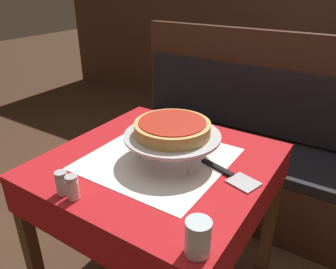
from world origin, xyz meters
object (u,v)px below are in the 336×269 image
Objects in this scene: water_glass_near at (198,237)px; pizza_pan_stand at (172,137)px; booth_bench at (241,159)px; pepper_shaker at (72,187)px; dining_table_front at (159,179)px; dining_table_rear at (286,79)px; deep_dish_pizza at (172,128)px; salt_shaker at (62,183)px; condiment_caddy at (294,61)px; pizza_server at (230,175)px.

pizza_pan_stand is at bearing 130.04° from water_glass_near.
booth_bench is 1.32m from pepper_shaker.
pizza_pan_stand is (0.00, -0.85, 0.51)m from booth_bench.
dining_table_rear is (0.04, 1.77, -0.00)m from dining_table_front.
water_glass_near is (0.31, -0.37, -0.08)m from deep_dish_pizza.
deep_dish_pizza is 0.44m from salt_shaker.
pepper_shaker is 2.10m from condiment_caddy.
dining_table_rear is at bearing 86.58° from pepper_shaker.
pizza_pan_stand is 0.43m from salt_shaker.
dining_table_rear is at bearing 90.20° from pizza_pan_stand.
booth_bench is at bearing 81.66° from salt_shaker.
dining_table_rear is 2.14× the size of pizza_pan_stand.
pizza_pan_stand is (0.01, -1.75, 0.20)m from dining_table_rear.
pepper_shaker reaches higher than dining_table_front.
deep_dish_pizza is 3.58× the size of salt_shaker.
pizza_server is 0.40m from water_glass_near.
pizza_pan_stand is at bearing 70.87° from pepper_shaker.
pizza_pan_stand is 0.49m from water_glass_near.
dining_table_front is 5.07× the size of condiment_caddy.
dining_table_rear is 3.18× the size of pizza_server.
pizza_server reaches higher than dining_table_rear.
deep_dish_pizza is 0.49m from water_glass_near.
dining_table_rear is 4.82× the size of condiment_caddy.
pizza_pan_stand is at bearing 64.54° from salt_shaker.
booth_bench is at bearing -92.73° from condiment_caddy.
deep_dish_pizza reaches higher than salt_shaker.
booth_bench reaches higher than deep_dish_pizza.
dining_table_rear is 2.14m from salt_shaker.
pizza_server is 3.09× the size of salt_shaker.
dining_table_front is at bearing 76.70° from pepper_shaker.
water_glass_near is at bearing -81.44° from dining_table_rear.
condiment_caddy is (0.04, -0.04, 0.16)m from dining_table_rear.
dining_table_front is 0.41m from salt_shaker.
water_glass_near is at bearing -49.96° from pizza_pan_stand.
booth_bench is 16.13× the size of water_glass_near.
salt_shaker is at bearing -98.34° from booth_bench.
pizza_server is 1.51× the size of condiment_caddy.
condiment_caddy is (-0.20, 1.69, 0.05)m from pizza_server.
booth_bench is 0.96m from pizza_server.
pizza_pan_stand is 0.26m from pizza_server.
condiment_caddy reaches higher than pizza_server.
salt_shaker is (-0.13, -0.36, 0.14)m from dining_table_front.
booth_bench is at bearing 83.94° from pepper_shaker.
booth_bench reaches higher than pizza_server.
salt_shaker is (-0.18, -0.39, -0.06)m from pizza_pan_stand.
booth_bench is (0.05, 0.87, -0.31)m from dining_table_front.
pizza_pan_stand reaches higher than pizza_server.
deep_dish_pizza reaches higher than dining_table_rear.
pepper_shaker reaches higher than dining_table_rear.
deep_dish_pizza is 1.75× the size of condiment_caddy.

